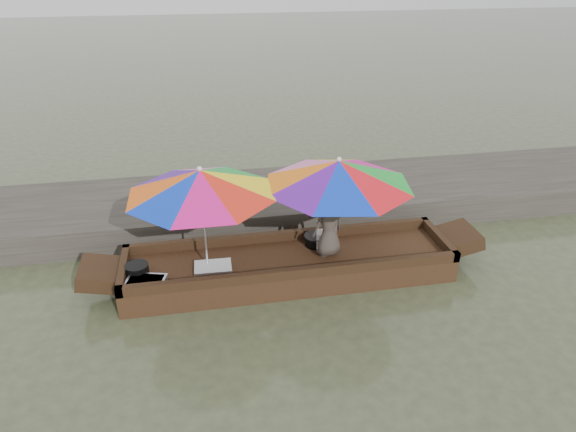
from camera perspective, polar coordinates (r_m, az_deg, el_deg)
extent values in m
plane|color=#3A402B|center=(7.92, 0.14, -6.79)|extent=(80.00, 80.00, 0.00)
cube|color=#2D2B26|center=(9.69, -2.31, 1.59)|extent=(22.00, 2.20, 0.50)
cube|color=black|center=(7.82, 0.14, -5.72)|extent=(4.91, 1.20, 0.35)
cylinder|color=black|center=(7.58, -16.42, -5.79)|extent=(0.33, 0.33, 0.17)
cube|color=silver|center=(7.36, -15.55, -7.15)|extent=(0.61, 0.49, 0.09)
cube|color=silver|center=(7.52, -8.33, -5.67)|extent=(0.54, 0.38, 0.06)
cylinder|color=black|center=(8.03, 3.06, -2.73)|extent=(0.33, 0.33, 0.16)
cube|color=silver|center=(7.95, 4.19, -2.63)|extent=(0.32, 0.28, 0.26)
imported|color=#3F372F|center=(7.60, 4.55, -0.90)|extent=(0.58, 0.47, 1.01)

